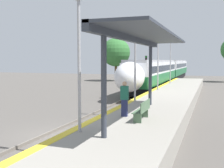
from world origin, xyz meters
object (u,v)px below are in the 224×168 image
object	(u,v)px
person_waiting	(125,98)
lamppost_mid	(135,56)
train	(166,70)
lamppost_near	(79,53)
platform_bench	(143,110)
railway_signal	(146,67)
lamppost_farthest	(170,58)
lamppost_far	(158,58)

from	to	relation	value
person_waiting	lamppost_mid	distance (m)	5.24
train	person_waiting	distance (m)	32.16
lamppost_near	train	bearing A→B (deg)	93.67
lamppost_mid	platform_bench	bearing A→B (deg)	-71.27
railway_signal	lamppost_mid	xyz separation A→B (m)	(4.50, -23.13, 1.29)
lamppost_mid	railway_signal	bearing A→B (deg)	101.00
person_waiting	lamppost_mid	bearing A→B (deg)	98.95
platform_bench	lamppost_near	xyz separation A→B (m)	(-1.78, -2.87, 2.50)
platform_bench	lamppost_farthest	xyz separation A→B (m)	(-1.78, 21.50, 2.50)
person_waiting	lamppost_far	world-z (taller)	lamppost_far
train	railway_signal	world-z (taller)	railway_signal
lamppost_mid	lamppost_far	bearing A→B (deg)	90.00
person_waiting	lamppost_near	world-z (taller)	lamppost_near
platform_bench	person_waiting	xyz separation A→B (m)	(-1.03, 0.51, 0.41)
person_waiting	lamppost_farthest	size ratio (longest dim) A/B	0.33
lamppost_mid	train	bearing A→B (deg)	94.76
person_waiting	train	bearing A→B (deg)	95.38
lamppost_farthest	train	bearing A→B (deg)	101.64
railway_signal	lamppost_far	xyz separation A→B (m)	(4.50, -15.01, 1.29)
platform_bench	railway_signal	distance (m)	29.10
train	lamppost_mid	world-z (taller)	lamppost_mid
lamppost_far	lamppost_farthest	xyz separation A→B (m)	(0.00, 8.12, 0.00)
lamppost_near	lamppost_farthest	bearing A→B (deg)	90.00
lamppost_near	lamppost_far	world-z (taller)	same
railway_signal	platform_bench	bearing A→B (deg)	-77.53
lamppost_mid	lamppost_farthest	distance (m)	16.25
lamppost_mid	lamppost_far	size ratio (longest dim) A/B	1.00
person_waiting	lamppost_far	bearing A→B (deg)	93.33
platform_bench	person_waiting	bearing A→B (deg)	153.81
lamppost_near	lamppost_far	size ratio (longest dim) A/B	1.00
railway_signal	lamppost_farthest	xyz separation A→B (m)	(4.50, -6.88, 1.29)
train	lamppost_mid	size ratio (longest dim) A/B	8.68
person_waiting	railway_signal	xyz separation A→B (m)	(-5.25, 27.88, 0.80)
person_waiting	lamppost_mid	xyz separation A→B (m)	(-0.75, 4.75, 2.09)
train	lamppost_far	xyz separation A→B (m)	(2.27, -19.14, 1.82)
railway_signal	lamppost_far	world-z (taller)	lamppost_far
platform_bench	person_waiting	size ratio (longest dim) A/B	1.04
person_waiting	lamppost_near	xyz separation A→B (m)	(-0.75, -3.38, 2.09)
railway_signal	train	bearing A→B (deg)	61.67
train	railway_signal	xyz separation A→B (m)	(-2.23, -4.13, 0.52)
platform_bench	lamppost_mid	world-z (taller)	lamppost_mid
person_waiting	lamppost_farthest	bearing A→B (deg)	92.04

